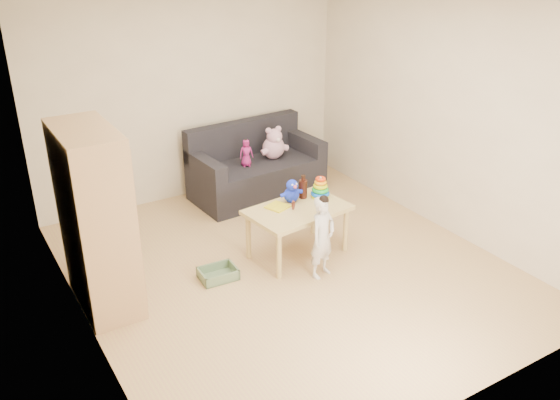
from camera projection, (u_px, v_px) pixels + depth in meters
room at (289, 148)px, 5.51m from camera, size 4.50×4.50×4.50m
wardrobe at (96, 220)px, 5.16m from camera, size 0.47×0.93×1.68m
sofa at (257, 178)px, 7.60m from camera, size 1.69×0.92×0.46m
play_table at (297, 231)px, 6.20m from camera, size 1.09×0.76×0.54m
storage_bin at (218, 273)px, 5.85m from camera, size 0.38×0.29×0.11m
toddler at (323, 238)px, 5.76m from camera, size 0.35×0.28×0.82m
pink_bear at (273, 145)px, 7.54m from camera, size 0.33×0.29×0.35m
doll at (246, 153)px, 7.29m from camera, size 0.19×0.16×0.34m
ring_stacker at (320, 189)px, 6.29m from camera, size 0.20×0.20×0.23m
brown_bottle at (303, 188)px, 6.27m from camera, size 0.09×0.09×0.26m
blue_plush at (291, 190)px, 6.17m from camera, size 0.24×0.20×0.26m
wooden_figure at (293, 205)px, 6.03m from camera, size 0.04×0.04×0.10m
yellow_book at (277, 207)px, 6.10m from camera, size 0.26×0.26×0.02m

